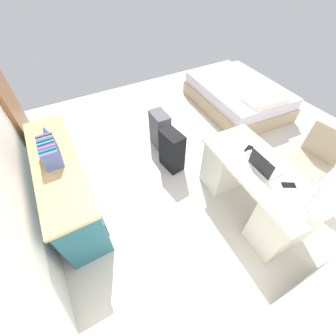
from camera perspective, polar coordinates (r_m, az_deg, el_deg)
ground_plane at (r=3.56m, az=9.66°, el=2.56°), size 5.76×5.76×0.00m
door_wooden at (r=3.70m, az=-36.71°, el=15.18°), size 0.88×0.05×2.04m
desk at (r=2.82m, az=21.47°, el=-4.93°), size 1.47×0.74×0.74m
office_chair at (r=3.36m, az=32.74°, el=0.72°), size 0.52×0.52×0.94m
credenza at (r=2.93m, az=-24.91°, el=-3.71°), size 1.80×0.48×0.78m
bed at (r=4.78m, az=17.67°, el=17.52°), size 2.00×1.53×0.58m
suitcase_black at (r=3.17m, az=1.01°, el=4.54°), size 0.38×0.26×0.63m
suitcase_spare_grey at (r=3.56m, az=-2.13°, el=9.89°), size 0.36×0.22×0.61m
laptop at (r=2.52m, az=23.73°, el=0.44°), size 0.32×0.24×0.21m
computer_mouse at (r=2.68m, az=20.53°, el=3.90°), size 0.07×0.10×0.03m
cell_phone_near_laptop at (r=2.51m, az=29.01°, el=-3.90°), size 0.13×0.15×0.01m
cell_phone_by_mouse at (r=2.73m, az=20.37°, el=4.72°), size 0.11×0.15×0.01m
desk_lamp at (r=2.24m, az=33.99°, el=-4.35°), size 0.16×0.11×0.34m
book_row at (r=2.63m, az=-28.53°, el=3.82°), size 0.36×0.17×0.24m
figurine_small at (r=3.07m, az=-29.54°, el=8.58°), size 0.08×0.08×0.11m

